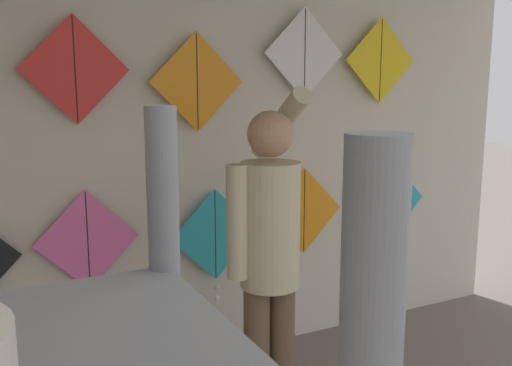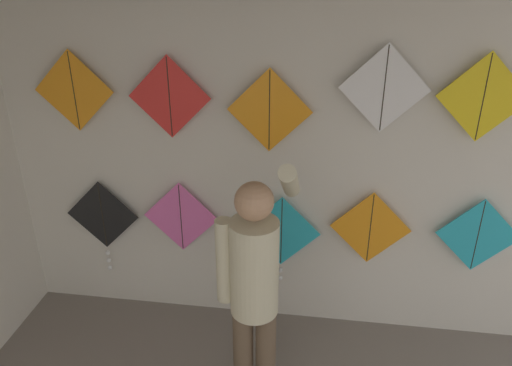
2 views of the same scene
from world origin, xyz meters
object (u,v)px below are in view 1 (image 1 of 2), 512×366
kite_3 (304,211)px  kite_6 (75,70)px  shopkeeper (269,248)px  kite_4 (391,200)px  kite_2 (215,239)px  kite_1 (88,240)px  kite_8 (305,54)px  kite_9 (381,60)px  kite_7 (197,82)px

kite_3 → kite_6: bearing=180.0°
shopkeeper → kite_4: (1.43, 0.83, -0.07)m
kite_2 → kite_3: kite_3 is taller
kite_1 → kite_8: bearing=0.0°
shopkeeper → kite_8: size_ratio=3.01×
kite_8 → kite_6: bearing=180.0°
kite_6 → kite_9: kite_9 is taller
kite_4 → kite_9: size_ratio=1.00×
kite_8 → kite_7: bearing=180.0°
kite_1 → kite_6: bearing=180.0°
kite_1 → kite_9: 2.20m
shopkeeper → kite_6: size_ratio=3.01×
kite_2 → kite_6: kite_6 is taller
kite_7 → kite_9: kite_9 is taller
kite_4 → kite_9: bearing=180.0°
kite_4 → kite_7: size_ratio=1.00×
kite_2 → kite_9: bearing=0.0°
kite_4 → kite_8: 1.24m
kite_1 → kite_6: (-0.02, 0.00, 0.91)m
shopkeeper → kite_6: 1.36m
kite_2 → kite_8: (0.62, 0.00, 1.11)m
kite_1 → kite_6: kite_6 is taller
kite_1 → kite_9: (1.96, 0.00, 0.99)m
kite_3 → kite_6: kite_6 is taller
kite_2 → kite_9: kite_9 is taller
kite_4 → shopkeeper: bearing=-149.8°
kite_7 → shopkeeper: bearing=-88.6°
shopkeeper → kite_9: 1.78m
kite_4 → kite_9: (-0.14, 0.00, 0.97)m
shopkeeper → kite_1: 1.07m
shopkeeper → kite_3: bearing=48.9°
kite_1 → kite_6: size_ratio=1.00×
kite_4 → kite_2: bearing=-180.0°
kite_7 → kite_8: kite_8 is taller
shopkeeper → kite_8: 1.43m
kite_3 → kite_6: (-1.40, 0.00, 0.89)m
kite_1 → kite_3: kite_3 is taller
kite_4 → kite_6: 2.30m
kite_1 → kite_9: size_ratio=1.00×
kite_1 → kite_4: (2.11, 0.00, 0.02)m
kite_1 → kite_2: (0.75, -0.00, -0.09)m
kite_6 → kite_7: kite_6 is taller
kite_3 → kite_1: bearing=180.0°
kite_1 → kite_9: kite_9 is taller
shopkeeper → kite_7: bearing=90.6°
kite_1 → kite_7: kite_7 is taller
shopkeeper → kite_7: 1.13m
shopkeeper → kite_3: 1.09m
kite_7 → kite_9: (1.31, 0.00, 0.14)m
kite_6 → kite_8: 1.39m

